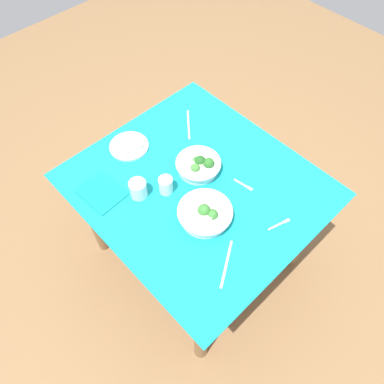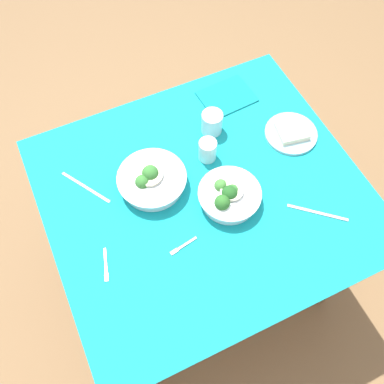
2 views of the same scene
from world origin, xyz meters
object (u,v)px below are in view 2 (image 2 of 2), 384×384
Objects in this scene: water_glass_center at (208,150)px; table_knife_right at (86,187)px; table_knife_left at (318,213)px; broccoli_bowl_far at (152,180)px; broccoli_bowl_near at (229,196)px; water_glass_side at (212,123)px; fork_by_far_bowl at (106,266)px; bread_side_plate at (291,133)px; napkin_folded_upper at (227,97)px; fork_by_near_bowl at (182,247)px.

table_knife_right is (-0.45, 0.06, -0.04)m from water_glass_center.
table_knife_left is 0.97× the size of table_knife_right.
water_glass_center is at bearing 6.52° from broccoli_bowl_far.
water_glass_side is at bearing 74.29° from broccoli_bowl_near.
water_glass_center is (0.23, 0.03, 0.01)m from broccoli_bowl_far.
water_glass_center is at bearing -123.53° from water_glass_side.
water_glass_center is 0.79× the size of fork_by_far_bowl.
bread_side_plate reaches higher than table_knife_left.
table_knife_left is (0.72, -0.13, -0.00)m from fork_by_far_bowl.
bread_side_plate is 0.30m from napkin_folded_upper.
water_glass_side is at bearing 23.75° from broccoli_bowl_far.
fork_by_near_bowl is at bearing -128.94° from water_glass_center.
napkin_folded_upper is (0.43, 0.51, 0.00)m from fork_by_near_bowl.
table_knife_right is (-0.43, 0.26, -0.03)m from broccoli_bowl_near.
water_glass_side reaches higher than water_glass_center.
napkin_folded_upper is at bearing 63.24° from broccoli_bowl_near.
water_glass_side is (0.09, 0.30, 0.01)m from broccoli_bowl_near.
fork_by_far_bowl is at bearing -147.66° from water_glass_side.
fork_by_far_bowl is 0.51× the size of table_knife_right.
broccoli_bowl_far reaches higher than table_knife_right.
fork_by_far_bowl and table_knife_right have the same top height.
water_glass_side reaches higher than fork_by_far_bowl.
bread_side_plate is 2.25× the size of water_glass_side.
fork_by_near_bowl is at bearing -90.17° from broccoli_bowl_far.
napkin_folded_upper is at bearing 30.61° from broccoli_bowl_far.
water_glass_center reaches higher than fork_by_far_bowl.
table_knife_right is (-0.69, 0.43, 0.00)m from table_knife_left.
water_glass_side is 0.52m from table_knife_right.
table_knife_right is at bearing -165.89° from napkin_folded_upper.
broccoli_bowl_near is 0.48m from napkin_folded_upper.
table_knife_left is (0.17, -0.48, -0.04)m from water_glass_side.
broccoli_bowl_near is (0.22, -0.17, 0.00)m from broccoli_bowl_far.
napkin_folded_upper is (0.68, 0.47, 0.00)m from fork_by_far_bowl.
water_glass_center is 0.54m from fork_by_far_bowl.
water_glass_center is at bearing 172.84° from bread_side_plate.
water_glass_side is at bearing -29.27° from table_knife_left.
water_glass_side is at bearing 150.81° from bread_side_plate.
broccoli_bowl_near is 0.24m from fork_by_near_bowl.
napkin_folded_upper is at bearing 48.84° from water_glass_center.
fork_by_near_bowl is at bearing -127.55° from water_glass_side.
fork_by_near_bowl is 0.67m from napkin_folded_upper.
bread_side_plate is 2.29× the size of water_glass_center.
water_glass_center reaches higher than table_knife_right.
table_knife_right is at bearing 172.24° from bread_side_plate.
broccoli_bowl_near reaches higher than fork_by_far_bowl.
broccoli_bowl_near is at bearing 111.86° from fork_by_far_bowl.
water_glass_center is 0.42× the size of table_knife_left.
fork_by_near_bowl is (-0.00, -0.26, -0.03)m from broccoli_bowl_far.
fork_by_far_bowl is at bearing 142.26° from table_knife_right.
table_knife_left is 1.02× the size of napkin_folded_upper.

